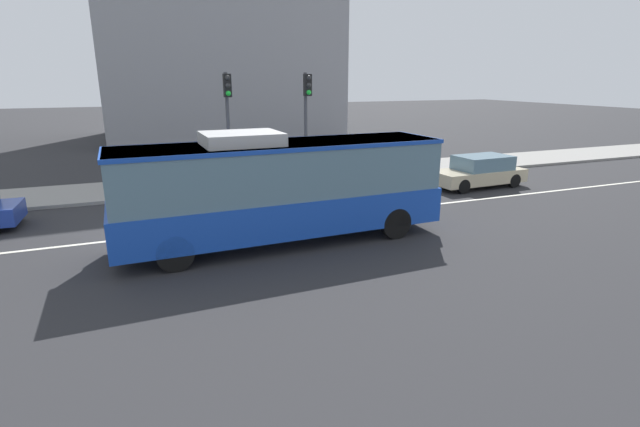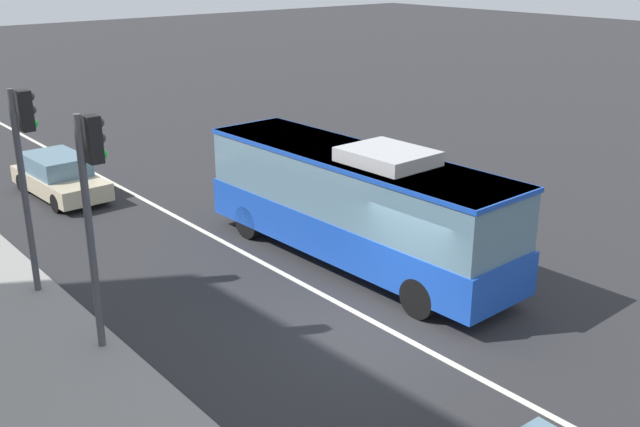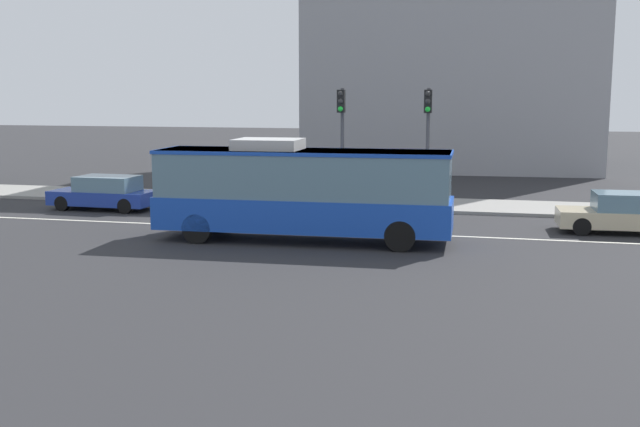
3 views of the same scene
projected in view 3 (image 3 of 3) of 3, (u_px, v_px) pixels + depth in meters
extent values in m
plane|color=#28282B|center=(237.00, 227.00, 28.58)|extent=(160.00, 160.00, 0.00)
cube|color=gray|center=(287.00, 200.00, 35.29)|extent=(80.00, 3.95, 0.14)
cube|color=silver|center=(237.00, 227.00, 28.58)|extent=(76.00, 0.16, 0.01)
cube|color=#1947B7|center=(303.00, 213.00, 25.81)|extent=(10.07, 2.78, 1.10)
cube|color=slate|center=(303.00, 173.00, 25.60)|extent=(9.86, 2.70, 1.58)
cube|color=#1947B7|center=(303.00, 152.00, 25.48)|extent=(9.96, 2.75, 0.12)
cube|color=#B2B2B2|center=(268.00, 144.00, 25.68)|extent=(2.25, 1.86, 0.36)
cylinder|color=black|center=(406.00, 224.00, 26.28)|extent=(1.01, 0.33, 1.00)
cylinder|color=black|center=(400.00, 236.00, 24.15)|extent=(1.01, 0.33, 1.00)
cylinder|color=black|center=(219.00, 218.00, 27.62)|extent=(1.01, 0.33, 1.00)
cylinder|color=black|center=(197.00, 229.00, 25.49)|extent=(1.01, 0.33, 1.00)
cube|color=#C6B793|center=(622.00, 219.00, 27.36)|extent=(4.57, 1.97, 0.60)
cube|color=slate|center=(631.00, 202.00, 27.21)|extent=(2.58, 1.75, 0.64)
cylinder|color=black|center=(582.00, 227.00, 26.89)|extent=(0.65, 0.24, 0.64)
cylinder|color=black|center=(575.00, 219.00, 28.44)|extent=(0.65, 0.24, 0.64)
cube|color=#1E3899|center=(103.00, 197.00, 32.91)|extent=(4.56, 1.95, 0.60)
cube|color=slate|center=(108.00, 183.00, 32.75)|extent=(2.57, 1.74, 0.64)
cylinder|color=black|center=(62.00, 203.00, 32.56)|extent=(0.65, 0.24, 0.64)
cylinder|color=black|center=(83.00, 198.00, 34.09)|extent=(0.65, 0.24, 0.64)
cylinder|color=black|center=(125.00, 206.00, 31.80)|extent=(0.65, 0.24, 0.64)
cylinder|color=black|center=(144.00, 201.00, 33.32)|extent=(0.65, 0.24, 0.64)
cylinder|color=#47474C|center=(342.00, 149.00, 32.73)|extent=(0.16, 0.16, 5.20)
cube|color=black|center=(341.00, 101.00, 32.14)|extent=(0.32, 0.28, 0.96)
sphere|color=#2D2D2D|center=(340.00, 94.00, 31.95)|extent=(0.22, 0.22, 0.22)
sphere|color=#2D2D2D|center=(340.00, 101.00, 32.00)|extent=(0.22, 0.22, 0.22)
sphere|color=#1ED838|center=(340.00, 109.00, 32.05)|extent=(0.22, 0.22, 0.22)
cylinder|color=#47474C|center=(427.00, 151.00, 32.00)|extent=(0.16, 0.16, 5.20)
cube|color=black|center=(428.00, 101.00, 31.41)|extent=(0.32, 0.29, 0.96)
sphere|color=#2D2D2D|center=(428.00, 94.00, 31.21)|extent=(0.22, 0.22, 0.22)
sphere|color=#2D2D2D|center=(428.00, 101.00, 31.26)|extent=(0.22, 0.22, 0.22)
sphere|color=#1ED838|center=(428.00, 109.00, 31.31)|extent=(0.22, 0.22, 0.22)
cube|color=slate|center=(590.00, 136.00, 51.25)|extent=(0.60, 12.34, 1.50)
cube|color=slate|center=(593.00, 85.00, 50.72)|extent=(0.60, 12.34, 1.50)
cube|color=slate|center=(596.00, 33.00, 50.19)|extent=(0.60, 12.34, 1.50)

